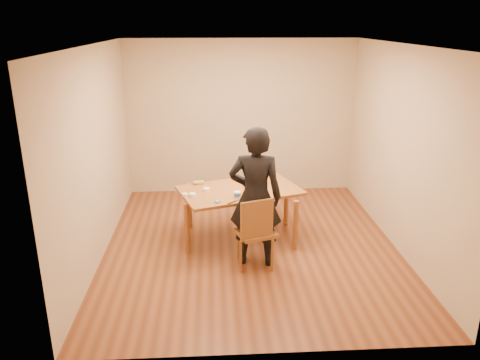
{
  "coord_description": "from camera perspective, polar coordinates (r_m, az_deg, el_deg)",
  "views": [
    {
      "loc": [
        -0.5,
        -5.88,
        2.99
      ],
      "look_at": [
        -0.14,
        0.19,
        0.9
      ],
      "focal_mm": 35.0,
      "sensor_mm": 36.0,
      "label": 1
    }
  ],
  "objects": [
    {
      "name": "frosting_lid",
      "position": [
        6.06,
        -2.77,
        -2.7
      ],
      "size": [
        0.09,
        0.09,
        0.01
      ],
      "primitive_type": "cylinder",
      "color": "#173C97",
      "rests_on": "dining_table"
    },
    {
      "name": "person",
      "position": [
        5.8,
        1.88,
        -2.1
      ],
      "size": [
        0.72,
        0.53,
        1.81
      ],
      "primitive_type": "imported",
      "rotation": [
        0.0,
        0.0,
        2.99
      ],
      "color": "black",
      "rests_on": "floor"
    },
    {
      "name": "dining_table",
      "position": [
        6.53,
        -0.03,
        -1.27
      ],
      "size": [
        1.84,
        1.43,
        0.04
      ],
      "primitive_type": "cube",
      "rotation": [
        0.0,
        0.0,
        0.32
      ],
      "color": "brown",
      "rests_on": "floor"
    },
    {
      "name": "cake_plate",
      "position": [
        6.68,
        1.54,
        -0.53
      ],
      "size": [
        0.28,
        0.28,
        0.02
      ],
      "primitive_type": "cylinder",
      "color": "#B00B21",
      "rests_on": "dining_table"
    },
    {
      "name": "ramekin_multi",
      "position": [
        6.3,
        -6.74,
        -1.81
      ],
      "size": [
        0.08,
        0.08,
        0.04
      ],
      "primitive_type": "cylinder",
      "color": "white",
      "rests_on": "dining_table"
    },
    {
      "name": "cake",
      "position": [
        6.67,
        1.54,
        -0.19
      ],
      "size": [
        0.19,
        0.19,
        0.06
      ],
      "primitive_type": "cylinder",
      "color": "white",
      "rests_on": "cake_plate"
    },
    {
      "name": "frosting_dome",
      "position": [
        6.65,
        1.55,
        0.17
      ],
      "size": [
        0.19,
        0.19,
        0.03
      ],
      "primitive_type": "ellipsoid",
      "color": "white",
      "rests_on": "cake"
    },
    {
      "name": "frosting_dollop",
      "position": [
        6.06,
        -2.77,
        -2.58
      ],
      "size": [
        0.04,
        0.04,
        0.02
      ],
      "primitive_type": "ellipsoid",
      "color": "white",
      "rests_on": "frosting_lid"
    },
    {
      "name": "room_shell",
      "position": [
        6.45,
        1.16,
        4.24
      ],
      "size": [
        4.0,
        4.5,
        2.7
      ],
      "color": "#5D2E17",
      "rests_on": "ground"
    },
    {
      "name": "candy_box_green",
      "position": [
        6.74,
        -5.07,
        -0.26
      ],
      "size": [
        0.15,
        0.1,
        0.02
      ],
      "primitive_type": "cube",
      "rotation": [
        0.0,
        0.0,
        0.17
      ],
      "color": "green",
      "rests_on": "candy_box_pink"
    },
    {
      "name": "frosting_tub",
      "position": [
        6.21,
        -0.33,
        -1.77
      ],
      "size": [
        0.09,
        0.09,
        0.08
      ],
      "primitive_type": "cylinder",
      "color": "white",
      "rests_on": "dining_table"
    },
    {
      "name": "ramekin_yellow",
      "position": [
        6.46,
        -4.12,
        -1.18
      ],
      "size": [
        0.09,
        0.09,
        0.04
      ],
      "primitive_type": "cylinder",
      "color": "white",
      "rests_on": "dining_table"
    },
    {
      "name": "spatula",
      "position": [
        6.05,
        -0.95,
        -2.73
      ],
      "size": [
        0.13,
        0.12,
        0.01
      ],
      "primitive_type": "cube",
      "rotation": [
        0.0,
        0.0,
        0.73
      ],
      "color": "black",
      "rests_on": "dining_table"
    },
    {
      "name": "ramekin_green",
      "position": [
        6.28,
        -5.8,
        -1.82
      ],
      "size": [
        0.09,
        0.09,
        0.04
      ],
      "primitive_type": "cylinder",
      "color": "white",
      "rests_on": "dining_table"
    },
    {
      "name": "dining_chair",
      "position": [
        5.94,
        1.88,
        -6.36
      ],
      "size": [
        0.58,
        0.58,
        0.04
      ],
      "primitive_type": "cube",
      "rotation": [
        0.0,
        0.0,
        0.33
      ],
      "color": "brown",
      "rests_on": "floor"
    },
    {
      "name": "candy_box_pink",
      "position": [
        6.74,
        -5.03,
        -0.44
      ],
      "size": [
        0.12,
        0.06,
        0.02
      ],
      "primitive_type": "cube",
      "rotation": [
        0.0,
        0.0,
        0.03
      ],
      "color": "#D632AE",
      "rests_on": "dining_table"
    }
  ]
}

